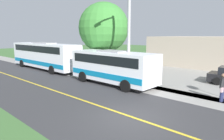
{
  "coord_description": "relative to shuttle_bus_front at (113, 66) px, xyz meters",
  "views": [
    {
      "loc": [
        7.74,
        5.96,
        4.04
      ],
      "look_at": [
        -3.5,
        -4.63,
        1.4
      ],
      "focal_mm": 33.04,
      "sensor_mm": 36.0,
      "label": 1
    }
  ],
  "objects": [
    {
      "name": "pedestrian_with_bags",
      "position": [
        -1.17,
        8.03,
        -0.6
      ],
      "size": [
        0.72,
        0.34,
        1.75
      ],
      "color": "#1E2347",
      "rests_on": "ground"
    },
    {
      "name": "sidewalk",
      "position": [
        -0.68,
        5.51,
        -1.54
      ],
      "size": [
        2.4,
        100.0,
        0.01
      ],
      "primitive_type": "cube",
      "color": "gray",
      "rests_on": "ground"
    },
    {
      "name": "street_light_pole",
      "position": [
        -0.35,
        1.27,
        2.78
      ],
      "size": [
        1.97,
        0.24,
        7.82
      ],
      "color": "#9E9EA3",
      "rests_on": "ground"
    },
    {
      "name": "shuttle_bus_front",
      "position": [
        0.0,
        0.0,
        0.0
      ],
      "size": [
        2.7,
        7.87,
        2.79
      ],
      "color": "white",
      "rests_on": "ground"
    },
    {
      "name": "road_surface",
      "position": [
        4.52,
        5.51,
        -1.53
      ],
      "size": [
        8.0,
        100.0,
        0.01
      ],
      "primitive_type": "cube",
      "color": "#333335",
      "rests_on": "ground"
    },
    {
      "name": "road_centre_line",
      "position": [
        4.52,
        5.51,
        -1.53
      ],
      "size": [
        0.16,
        100.0,
        0.0
      ],
      "primitive_type": "cube",
      "color": "gold",
      "rests_on": "ground"
    },
    {
      "name": "ground_plane",
      "position": [
        4.52,
        5.51,
        -1.54
      ],
      "size": [
        120.0,
        120.0,
        0.0
      ],
      "primitive_type": "plane",
      "color": "#3D6633"
    },
    {
      "name": "tree_curbside",
      "position": [
        -2.88,
        -3.97,
        3.21
      ],
      "size": [
        5.17,
        5.17,
        7.34
      ],
      "color": "brown",
      "rests_on": "ground"
    },
    {
      "name": "transit_bus_rear",
      "position": [
        0.05,
        -11.09,
        0.19
      ],
      "size": [
        2.6,
        11.68,
        3.15
      ],
      "color": "white",
      "rests_on": "ground"
    }
  ]
}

